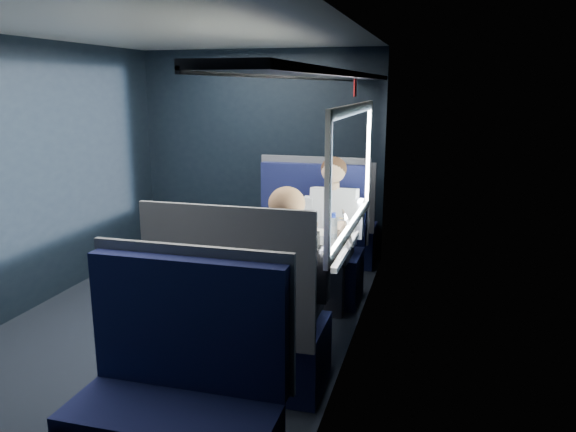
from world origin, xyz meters
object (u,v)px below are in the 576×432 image
(seat_bay_near, at_px, (307,251))
(man, at_px, (332,226))
(table, at_px, (305,254))
(seat_bay_far, at_px, (243,329))
(seat_row_front, at_px, (328,228))
(seat_row_back, at_px, (177,409))
(woman, at_px, (289,277))
(cup, at_px, (352,227))
(laptop, at_px, (339,235))
(bottle_small, at_px, (333,227))

(seat_bay_near, height_order, man, man)
(table, distance_m, seat_bay_far, 0.93)
(table, relative_size, seat_bay_far, 0.79)
(seat_row_front, relative_size, seat_row_back, 1.00)
(man, height_order, woman, same)
(table, height_order, cup, cup)
(seat_row_front, relative_size, laptop, 3.10)
(seat_row_front, bearing_deg, woman, -84.30)
(seat_bay_far, relative_size, seat_row_back, 1.09)
(man, relative_size, cup, 13.68)
(woman, relative_size, bottle_small, 6.39)
(seat_row_back, xyz_separation_m, bottle_small, (0.36, 2.01, 0.42))
(seat_bay_far, bearing_deg, woman, 33.82)
(seat_bay_near, relative_size, laptop, 3.37)
(seat_row_front, distance_m, seat_row_back, 3.59)
(table, height_order, man, man)
(seat_bay_near, bearing_deg, seat_bay_far, -89.67)
(cup, bearing_deg, seat_row_front, 108.97)
(table, height_order, laptop, laptop)
(seat_bay_near, bearing_deg, laptop, -61.15)
(seat_bay_far, relative_size, woman, 0.95)
(man, bearing_deg, seat_row_back, -95.72)
(seat_bay_far, xyz_separation_m, bottle_small, (0.36, 1.09, 0.42))
(table, distance_m, seat_bay_near, 0.93)
(seat_bay_near, relative_size, seat_row_front, 1.09)
(seat_bay_far, distance_m, laptop, 1.12)
(seat_bay_near, distance_m, bottle_small, 0.86)
(seat_row_front, distance_m, bottle_small, 1.68)
(laptop, bearing_deg, bottle_small, 117.18)
(table, xyz_separation_m, seat_row_back, (-0.18, -1.80, -0.25))
(woman, height_order, bottle_small, woman)
(woman, distance_m, cup, 1.17)
(woman, height_order, cup, woman)
(woman, bearing_deg, bottle_small, 83.30)
(seat_row_front, xyz_separation_m, laptop, (0.43, -1.72, 0.40))
(woman, relative_size, cup, 13.68)
(table, distance_m, bottle_small, 0.32)
(bottle_small, xyz_separation_m, cup, (0.11, 0.22, -0.04))
(seat_bay_near, xyz_separation_m, bottle_small, (0.37, -0.66, 0.41))
(seat_bay_far, height_order, seat_row_front, seat_bay_far)
(table, relative_size, bottle_small, 4.83)
(table, relative_size, seat_row_front, 0.86)
(laptop, bearing_deg, seat_bay_near, 118.85)
(seat_bay_near, distance_m, seat_row_front, 0.92)
(seat_row_back, bearing_deg, laptop, 77.13)
(bottle_small, bearing_deg, seat_row_front, 102.75)
(cup, bearing_deg, seat_bay_near, 137.62)
(table, bearing_deg, seat_bay_far, -101.78)
(seat_row_front, height_order, man, man)
(seat_bay_near, xyz_separation_m, seat_row_front, (0.01, 0.92, -0.01))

